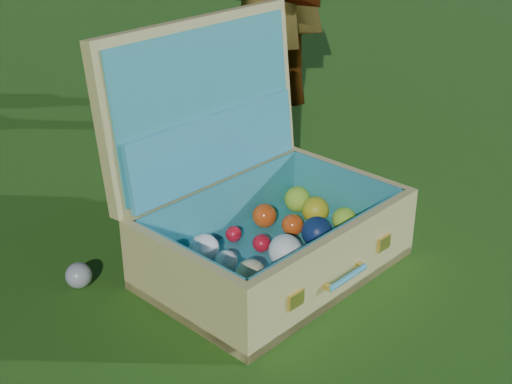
% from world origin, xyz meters
% --- Properties ---
extents(ground, '(60.00, 60.00, 0.00)m').
position_xyz_m(ground, '(0.00, 0.00, 0.00)').
color(ground, '#215114').
rests_on(ground, ground).
extents(stray_ball, '(0.07, 0.07, 0.07)m').
position_xyz_m(stray_ball, '(-0.66, 0.06, 0.03)').
color(stray_ball, '#468FB7').
rests_on(stray_ball, ground).
extents(suitcase, '(0.76, 0.66, 0.64)m').
position_xyz_m(suitcase, '(-0.21, -0.07, 0.18)').
color(suitcase, tan).
rests_on(suitcase, ground).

